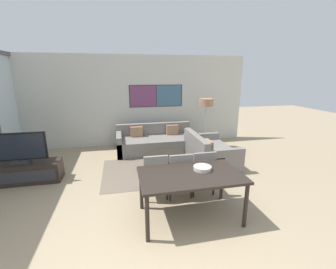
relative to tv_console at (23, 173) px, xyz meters
name	(u,v)px	position (x,y,z in m)	size (l,w,h in m)	color
wall_back	(132,101)	(2.48, 2.25, 1.19)	(7.48, 0.09, 2.80)	silver
area_rug	(165,169)	(3.08, -0.01, -0.21)	(2.95, 1.79, 0.01)	#706051
tv_console	(23,173)	(0.00, 0.00, 0.00)	(1.52, 0.48, 0.43)	black
television	(18,148)	(0.00, 0.00, 0.54)	(1.08, 0.20, 0.65)	#2D2D33
sofa_main	(156,142)	(3.08, 1.43, 0.04)	(2.27, 1.00, 0.77)	slate
sofa_side	(208,153)	(4.24, 0.16, 0.04)	(1.00, 1.55, 0.77)	slate
coffee_table	(165,158)	(3.08, -0.01, 0.07)	(0.96, 0.96, 0.38)	black
dining_table	(191,178)	(3.09, -1.91, 0.46)	(1.58, 0.93, 0.76)	black
dining_chair_left	(155,173)	(2.64, -1.21, 0.28)	(0.46, 0.46, 0.87)	gray
dining_chair_centre	(179,172)	(3.09, -1.25, 0.28)	(0.46, 0.46, 0.87)	gray
dining_chair_right	(202,169)	(3.54, -1.23, 0.28)	(0.46, 0.46, 0.87)	gray
fruit_bowl	(202,168)	(3.32, -1.80, 0.57)	(0.29, 0.29, 0.06)	#B7B2A8
floor_lamp	(206,105)	(4.63, 1.40, 1.11)	(0.42, 0.42, 1.52)	#2D2D33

